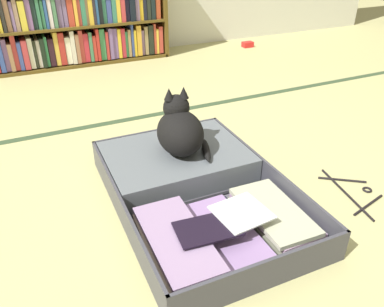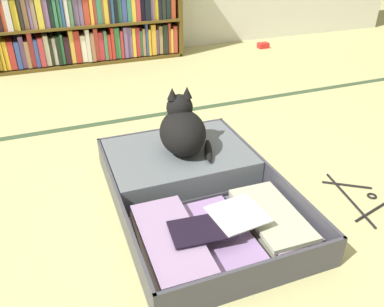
# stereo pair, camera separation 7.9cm
# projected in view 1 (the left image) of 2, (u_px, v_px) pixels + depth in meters

# --- Properties ---
(ground_plane) EXTENTS (10.00, 10.00, 0.00)m
(ground_plane) POSITION_uv_depth(u_px,v_px,m) (199.00, 211.00, 1.58)
(ground_plane) COLOR tan
(tatami_border) EXTENTS (4.80, 0.05, 0.00)m
(tatami_border) POSITION_uv_depth(u_px,v_px,m) (129.00, 119.00, 2.34)
(tatami_border) COLOR #31452B
(tatami_border) RESTS_ON ground_plane
(bookshelf) EXTENTS (1.55, 0.29, 0.93)m
(bookshelf) POSITION_uv_depth(u_px,v_px,m) (70.00, 8.00, 3.09)
(bookshelf) COLOR #564217
(bookshelf) RESTS_ON ground_plane
(open_suitcase) EXTENTS (0.66, 0.99, 0.13)m
(open_suitcase) POSITION_uv_depth(u_px,v_px,m) (190.00, 185.00, 1.65)
(open_suitcase) COLOR #3A3A42
(open_suitcase) RESTS_ON ground_plane
(black_cat) EXTENTS (0.26, 0.30, 0.29)m
(black_cat) POSITION_uv_depth(u_px,v_px,m) (180.00, 130.00, 1.70)
(black_cat) COLOR black
(black_cat) RESTS_ON open_suitcase
(clothes_hanger) EXTENTS (0.23, 0.38, 0.01)m
(clothes_hanger) POSITION_uv_depth(u_px,v_px,m) (353.00, 192.00, 1.69)
(clothes_hanger) COLOR black
(clothes_hanger) RESTS_ON ground_plane
(small_red_pouch) EXTENTS (0.10, 0.07, 0.05)m
(small_red_pouch) POSITION_uv_depth(u_px,v_px,m) (248.00, 44.00, 3.76)
(small_red_pouch) COLOR red
(small_red_pouch) RESTS_ON ground_plane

